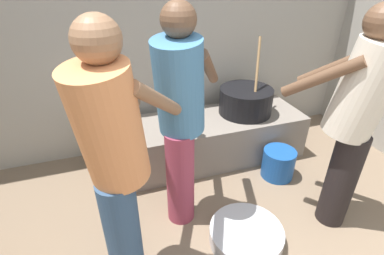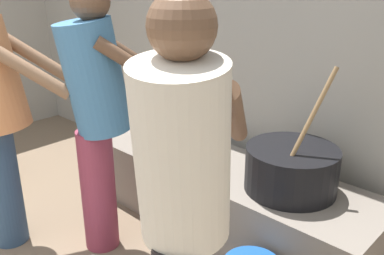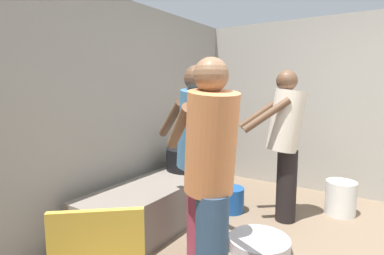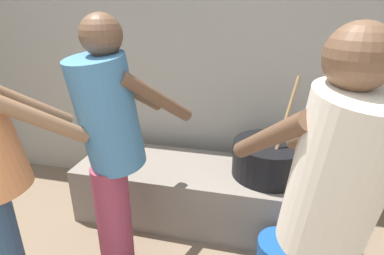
# 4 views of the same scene
# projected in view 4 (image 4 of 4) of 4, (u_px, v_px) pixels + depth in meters

# --- Properties ---
(block_enclosure_rear) EXTENTS (5.02, 0.20, 2.24)m
(block_enclosure_rear) POSITION_uv_depth(u_px,v_px,m) (160.00, 60.00, 2.63)
(block_enclosure_rear) COLOR #9E998E
(block_enclosure_rear) RESTS_ON ground_plane
(hearth_ledge) EXTENTS (1.94, 0.60, 0.43)m
(hearth_ledge) POSITION_uv_depth(u_px,v_px,m) (206.00, 193.00, 2.38)
(hearth_ledge) COLOR slate
(hearth_ledge) RESTS_ON ground_plane
(cooking_pot_main) EXTENTS (0.50, 0.50, 0.70)m
(cooking_pot_main) POSITION_uv_depth(u_px,v_px,m) (269.00, 159.00, 2.18)
(cooking_pot_main) COLOR black
(cooking_pot_main) RESTS_ON hearth_ledge
(cook_in_blue_shirt) EXTENTS (0.61, 0.71, 1.53)m
(cook_in_blue_shirt) POSITION_uv_depth(u_px,v_px,m) (111.00, 144.00, 1.66)
(cook_in_blue_shirt) COLOR #8C3347
(cook_in_blue_shirt) RESTS_ON ground_plane
(cook_in_cream_shirt) EXTENTS (0.61, 0.71, 1.53)m
(cook_in_cream_shirt) POSITION_uv_depth(u_px,v_px,m) (329.00, 218.00, 1.09)
(cook_in_cream_shirt) COLOR black
(cook_in_cream_shirt) RESTS_ON ground_plane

